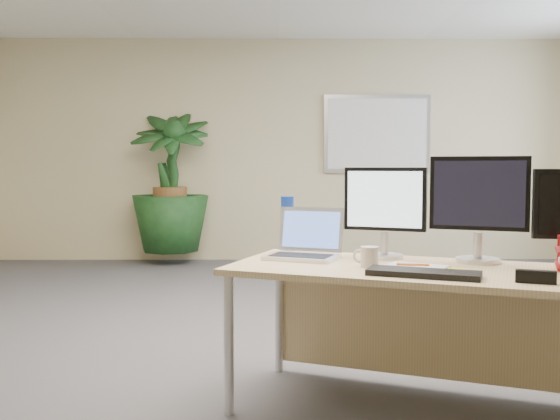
{
  "coord_description": "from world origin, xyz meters",
  "views": [
    {
      "loc": [
        -0.07,
        -3.67,
        1.15
      ],
      "look_at": [
        -0.02,
        0.35,
        0.87
      ],
      "focal_mm": 40.0,
      "sensor_mm": 36.0,
      "label": 1
    }
  ],
  "objects_px": {
    "floor_plant": "(170,201)",
    "monitor_right": "(479,202)",
    "monitor_left": "(385,206)",
    "desk": "(427,295)",
    "laptop": "(306,245)"
  },
  "relations": [
    {
      "from": "floor_plant",
      "to": "monitor_right",
      "type": "height_order",
      "value": "floor_plant"
    },
    {
      "from": "floor_plant",
      "to": "monitor_left",
      "type": "xyz_separation_m",
      "value": [
        1.79,
        -4.22,
        0.2
      ]
    },
    {
      "from": "desk",
      "to": "monitor_right",
      "type": "relative_size",
      "value": 3.75
    },
    {
      "from": "desk",
      "to": "monitor_left",
      "type": "xyz_separation_m",
      "value": [
        -0.16,
        0.23,
        0.41
      ]
    },
    {
      "from": "monitor_left",
      "to": "monitor_right",
      "type": "distance_m",
      "value": 0.46
    },
    {
      "from": "desk",
      "to": "laptop",
      "type": "distance_m",
      "value": 0.65
    },
    {
      "from": "desk",
      "to": "floor_plant",
      "type": "height_order",
      "value": "floor_plant"
    },
    {
      "from": "desk",
      "to": "floor_plant",
      "type": "bearing_deg",
      "value": 113.74
    },
    {
      "from": "monitor_left",
      "to": "monitor_right",
      "type": "bearing_deg",
      "value": -19.5
    },
    {
      "from": "floor_plant",
      "to": "monitor_right",
      "type": "relative_size",
      "value": 2.91
    },
    {
      "from": "monitor_left",
      "to": "laptop",
      "type": "xyz_separation_m",
      "value": [
        -0.4,
        0.03,
        -0.2
      ]
    },
    {
      "from": "monitor_left",
      "to": "floor_plant",
      "type": "bearing_deg",
      "value": 113.03
    },
    {
      "from": "floor_plant",
      "to": "monitor_left",
      "type": "bearing_deg",
      "value": -66.97
    },
    {
      "from": "monitor_right",
      "to": "laptop",
      "type": "bearing_deg",
      "value": 167.76
    },
    {
      "from": "monitor_left",
      "to": "monitor_right",
      "type": "height_order",
      "value": "monitor_right"
    }
  ]
}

